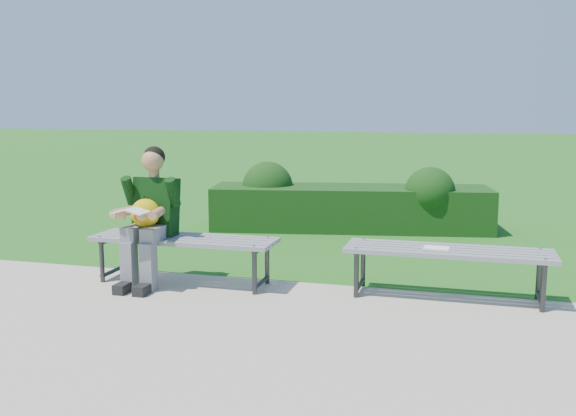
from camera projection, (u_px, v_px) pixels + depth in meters
name	position (u px, v px, depth m)	size (l,w,h in m)	color
ground	(286.00, 283.00, 6.27)	(80.00, 80.00, 0.00)	#29751F
walkway	(220.00, 345.00, 4.60)	(30.00, 3.50, 0.02)	beige
hedge	(347.00, 203.00, 9.05)	(3.98, 1.64, 0.94)	#1F4216
bench_left	(184.00, 243.00, 6.16)	(1.80, 0.50, 0.46)	gray
bench_right	(448.00, 255.00, 5.65)	(1.80, 0.50, 0.46)	gray
seated_boy	(150.00, 212.00, 6.09)	(0.56, 0.76, 1.31)	slate
paper_sheet	(437.00, 248.00, 5.67)	(0.23, 0.17, 0.01)	white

